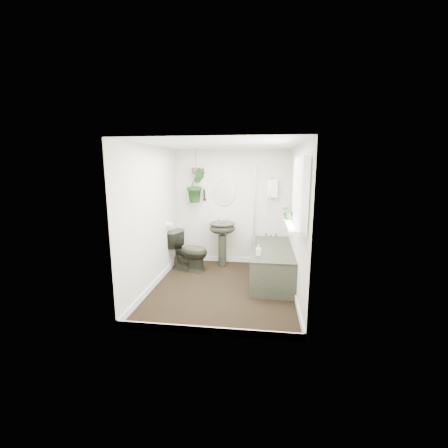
# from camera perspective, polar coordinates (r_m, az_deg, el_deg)

# --- Properties ---
(floor) EXTENTS (2.30, 2.80, 0.02)m
(floor) POSITION_cam_1_polar(r_m,az_deg,el_deg) (5.06, -0.23, -12.19)
(floor) COLOR black
(floor) RESTS_ON ground
(ceiling) EXTENTS (2.30, 2.80, 0.02)m
(ceiling) POSITION_cam_1_polar(r_m,az_deg,el_deg) (4.66, -0.25, 15.03)
(ceiling) COLOR white
(ceiling) RESTS_ON ground
(wall_back) EXTENTS (2.30, 0.02, 2.30)m
(wall_back) POSITION_cam_1_polar(r_m,az_deg,el_deg) (6.10, 1.54, 3.20)
(wall_back) COLOR silver
(wall_back) RESTS_ON ground
(wall_front) EXTENTS (2.30, 0.02, 2.30)m
(wall_front) POSITION_cam_1_polar(r_m,az_deg,el_deg) (3.36, -3.46, -3.44)
(wall_front) COLOR silver
(wall_front) RESTS_ON ground
(wall_left) EXTENTS (0.02, 2.80, 2.30)m
(wall_left) POSITION_cam_1_polar(r_m,az_deg,el_deg) (5.01, -13.51, 1.13)
(wall_left) COLOR silver
(wall_left) RESTS_ON ground
(wall_right) EXTENTS (0.02, 2.80, 2.30)m
(wall_right) POSITION_cam_1_polar(r_m,az_deg,el_deg) (4.71, 13.89, 0.49)
(wall_right) COLOR silver
(wall_right) RESTS_ON ground
(skirting) EXTENTS (2.30, 2.80, 0.10)m
(skirting) POSITION_cam_1_polar(r_m,az_deg,el_deg) (5.04, -0.23, -11.57)
(skirting) COLOR white
(skirting) RESTS_ON floor
(bathtub) EXTENTS (0.72, 1.72, 0.58)m
(bathtub) POSITION_cam_1_polar(r_m,az_deg,el_deg) (5.38, 9.04, -7.45)
(bathtub) COLOR #25271D
(bathtub) RESTS_ON floor
(bath_screen) EXTENTS (0.04, 0.72, 1.40)m
(bath_screen) POSITION_cam_1_polar(r_m,az_deg,el_deg) (5.64, 5.86, 3.82)
(bath_screen) COLOR silver
(bath_screen) RESTS_ON bathtub
(shower_box) EXTENTS (0.20, 0.10, 0.35)m
(shower_box) POSITION_cam_1_polar(r_m,az_deg,el_deg) (5.96, 9.21, 6.73)
(shower_box) COLOR white
(shower_box) RESTS_ON wall_back
(oval_mirror) EXTENTS (0.46, 0.03, 0.62)m
(oval_mirror) POSITION_cam_1_polar(r_m,az_deg,el_deg) (6.04, -0.00, 6.46)
(oval_mirror) COLOR beige
(oval_mirror) RESTS_ON wall_back
(wall_sconce) EXTENTS (0.04, 0.04, 0.22)m
(wall_sconce) POSITION_cam_1_polar(r_m,az_deg,el_deg) (6.11, -3.75, 5.54)
(wall_sconce) COLOR black
(wall_sconce) RESTS_ON wall_back
(toilet_roll_holder) EXTENTS (0.11, 0.11, 0.11)m
(toilet_roll_holder) POSITION_cam_1_polar(r_m,az_deg,el_deg) (5.68, -10.33, -0.14)
(toilet_roll_holder) COLOR white
(toilet_roll_holder) RESTS_ON wall_left
(window_recess) EXTENTS (0.08, 1.00, 0.90)m
(window_recess) POSITION_cam_1_polar(r_m,az_deg,el_deg) (3.95, 14.31, 5.78)
(window_recess) COLOR white
(window_recess) RESTS_ON wall_right
(window_sill) EXTENTS (0.18, 1.00, 0.04)m
(window_sill) POSITION_cam_1_polar(r_m,az_deg,el_deg) (4.00, 13.03, -0.18)
(window_sill) COLOR white
(window_sill) RESTS_ON wall_right
(window_blinds) EXTENTS (0.01, 0.86, 0.76)m
(window_blinds) POSITION_cam_1_polar(r_m,az_deg,el_deg) (3.94, 13.66, 5.81)
(window_blinds) COLOR white
(window_blinds) RESTS_ON wall_right
(toilet) EXTENTS (0.84, 0.62, 0.77)m
(toilet) POSITION_cam_1_polar(r_m,az_deg,el_deg) (5.80, -6.66, -5.05)
(toilet) COLOR #25271D
(toilet) RESTS_ON floor
(pedestal_sink) EXTENTS (0.58, 0.52, 0.89)m
(pedestal_sink) POSITION_cam_1_polar(r_m,az_deg,el_deg) (5.97, -0.32, -3.90)
(pedestal_sink) COLOR #25271D
(pedestal_sink) RESTS_ON floor
(sill_plant) EXTENTS (0.22, 0.19, 0.23)m
(sill_plant) POSITION_cam_1_polar(r_m,az_deg,el_deg) (4.27, 12.27, 2.37)
(sill_plant) COLOR black
(sill_plant) RESTS_ON window_sill
(hanging_plant) EXTENTS (0.48, 0.46, 0.69)m
(hanging_plant) POSITION_cam_1_polar(r_m,az_deg,el_deg) (6.01, -5.31, 7.38)
(hanging_plant) COLOR black
(hanging_plant) RESTS_ON ceiling
(soap_bottle) EXTENTS (0.08, 0.08, 0.17)m
(soap_bottle) POSITION_cam_1_polar(r_m,az_deg,el_deg) (4.81, 6.58, -4.97)
(soap_bottle) COLOR black
(soap_bottle) RESTS_ON bathtub
(hanging_pot) EXTENTS (0.16, 0.16, 0.12)m
(hanging_pot) POSITION_cam_1_polar(r_m,az_deg,el_deg) (6.00, -5.35, 10.08)
(hanging_pot) COLOR #49372D
(hanging_pot) RESTS_ON ceiling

